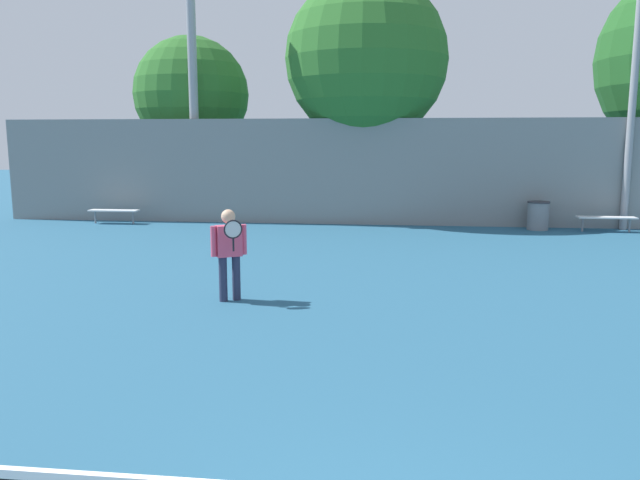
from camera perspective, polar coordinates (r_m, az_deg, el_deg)
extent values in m
cylinder|color=#282D47|center=(10.68, -8.85, -3.55)|extent=(0.14, 0.14, 0.77)
cylinder|color=#282D47|center=(10.74, -7.66, -3.45)|extent=(0.14, 0.14, 0.77)
cube|color=#DB4C6B|center=(10.59, -8.34, -0.07)|extent=(0.46, 0.38, 0.53)
cylinder|color=#DB4C6B|center=(10.53, -9.70, -0.12)|extent=(0.10, 0.10, 0.51)
cylinder|color=#DB4C6B|center=(10.66, -6.99, 0.06)|extent=(0.10, 0.10, 0.51)
sphere|color=#DBAD89|center=(10.53, -8.39, 2.15)|extent=(0.24, 0.24, 0.24)
cylinder|color=black|center=(10.33, -7.93, -0.42)|extent=(0.03, 0.03, 0.22)
torus|color=black|center=(10.29, -7.96, 0.98)|extent=(0.28, 0.18, 0.31)
cylinder|color=silver|center=(10.29, -7.96, 0.98)|extent=(0.23, 0.14, 0.27)
cube|color=white|center=(20.35, 24.73, 1.89)|extent=(1.67, 0.40, 0.04)
cylinder|color=gray|center=(20.18, 22.88, 1.31)|extent=(0.06, 0.06, 0.41)
cylinder|color=gray|center=(20.59, 26.45, 1.21)|extent=(0.06, 0.06, 0.41)
cube|color=white|center=(21.38, -18.34, 2.58)|extent=(1.62, 0.40, 0.04)
cylinder|color=gray|center=(21.69, -19.86, 1.99)|extent=(0.06, 0.06, 0.41)
cylinder|color=gray|center=(21.14, -16.72, 1.97)|extent=(0.06, 0.06, 0.41)
cylinder|color=#939399|center=(21.41, -11.52, 13.39)|extent=(0.30, 0.30, 8.71)
cylinder|color=#939399|center=(21.25, 27.10, 16.92)|extent=(0.22, 0.22, 11.86)
cylinder|color=gray|center=(20.05, 19.31, 2.06)|extent=(0.63, 0.63, 0.82)
cylinder|color=#333338|center=(20.00, 19.37, 3.28)|extent=(0.66, 0.66, 0.04)
cube|color=gray|center=(19.99, 7.01, 6.17)|extent=(26.23, 0.06, 3.37)
cylinder|color=brown|center=(23.76, -11.44, 5.67)|extent=(0.55, 0.55, 2.67)
sphere|color=#2D6B28|center=(23.77, -11.68, 12.90)|extent=(4.16, 4.16, 4.16)
cylinder|color=brown|center=(21.46, 4.13, 6.15)|extent=(0.44, 0.44, 3.18)
sphere|color=#2D6B28|center=(21.59, 4.25, 16.15)|extent=(5.41, 5.41, 5.41)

